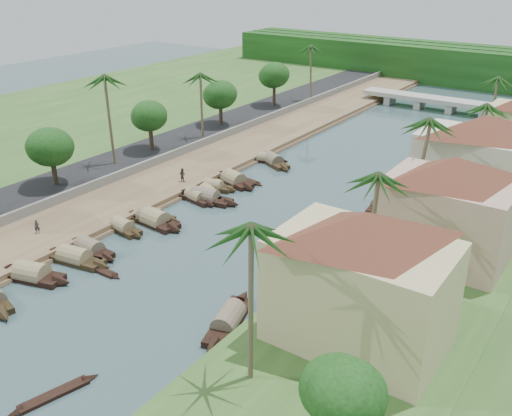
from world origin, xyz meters
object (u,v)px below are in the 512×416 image
Objects in this scene: building_near at (361,278)px; sampan_1 at (32,275)px; person_near at (37,227)px; bridge at (436,101)px.

building_near is 1.76× the size of sampan_1.
bridge is at bearing 22.67° from person_near.
building_near is at bearing -75.61° from bridge.
building_near reaches higher than sampan_1.
bridge reaches higher than sampan_1.
bridge reaches higher than person_near.
bridge is 76.54m from building_near.
building_near reaches higher than bridge.
sampan_1 is at bearing -166.19° from building_near.
bridge is 3.31× the size of sampan_1.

